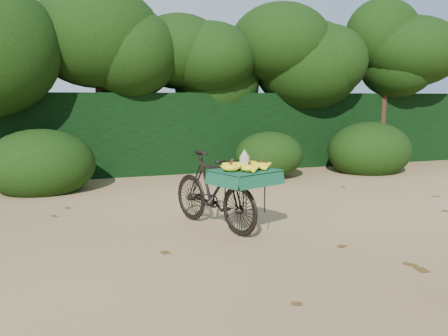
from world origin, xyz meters
name	(u,v)px	position (x,y,z in m)	size (l,w,h in m)	color
ground	(305,244)	(0.00, 0.00, 0.00)	(80.00, 80.00, 0.00)	tan
vendor_bicycle	(215,189)	(-0.78, 1.00, 0.51)	(1.16, 1.83, 1.01)	black
hedge_backdrop	(177,131)	(0.00, 6.30, 0.90)	(26.00, 1.80, 1.80)	black
tree_row	(155,83)	(-0.65, 5.50, 2.00)	(14.50, 2.00, 4.00)	black
bush_clumps	(224,159)	(0.50, 4.30, 0.45)	(8.80, 1.70, 0.90)	black
leaf_litter	(280,229)	(0.00, 0.65, 0.01)	(7.00, 7.30, 0.01)	#533716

